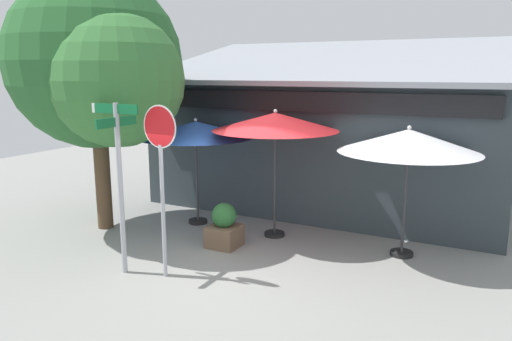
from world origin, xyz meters
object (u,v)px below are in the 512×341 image
Objects in this scene: patio_umbrella_crimson_center at (275,122)px; patio_umbrella_ivory_right at (409,141)px; shade_tree at (101,67)px; street_sign_post at (119,170)px; stop_sign at (161,161)px; sidewalk_planter at (224,227)px; patio_umbrella_royal_blue_left at (196,130)px.

patio_umbrella_crimson_center is 1.05× the size of patio_umbrella_ivory_right.
shade_tree is (-6.13, -1.45, 1.37)m from patio_umbrella_ivory_right.
stop_sign is at bearing 14.63° from street_sign_post.
sidewalk_planter is (0.16, 1.74, -1.64)m from stop_sign.
stop_sign reaches higher than patio_umbrella_crimson_center.
street_sign_post is at bearing -144.04° from patio_umbrella_ivory_right.
patio_umbrella_royal_blue_left is 2.02m from patio_umbrella_crimson_center.
shade_tree is at bearing -136.18° from patio_umbrella_royal_blue_left.
patio_umbrella_ivory_right is at bearing 19.02° from sidewalk_planter.
patio_umbrella_royal_blue_left is at bearing 179.88° from patio_umbrella_crimson_center.
shade_tree reaches higher than sidewalk_planter.
street_sign_post is 1.14× the size of patio_umbrella_ivory_right.
patio_umbrella_crimson_center is at bearing -178.13° from patio_umbrella_ivory_right.
patio_umbrella_ivory_right is at bearing 35.96° from street_sign_post.
patio_umbrella_crimson_center is (2.00, -0.00, 0.27)m from patio_umbrella_royal_blue_left.
sidewalk_planter is (-0.64, -1.06, -2.07)m from patio_umbrella_crimson_center.
street_sign_post is 0.80m from stop_sign.
patio_umbrella_crimson_center reaches higher than patio_umbrella_royal_blue_left.
patio_umbrella_royal_blue_left is (-1.20, 2.80, 0.16)m from stop_sign.
stop_sign is 1.08× the size of patio_umbrella_crimson_center.
stop_sign is at bearing -95.41° from sidewalk_planter.
patio_umbrella_ivory_right is at bearing 1.02° from patio_umbrella_royal_blue_left.
street_sign_post is at bearing -115.33° from sidewalk_planter.
shade_tree is 4.26m from sidewalk_planter.
shade_tree is at bearing -158.30° from patio_umbrella_crimson_center.
patio_umbrella_crimson_center is 3.01× the size of sidewalk_planter.
stop_sign is 1.12× the size of patio_umbrella_royal_blue_left.
patio_umbrella_ivory_right reaches higher than patio_umbrella_royal_blue_left.
street_sign_post reaches higher than patio_umbrella_ivory_right.
patio_umbrella_ivory_right is (4.70, 0.08, 0.03)m from patio_umbrella_royal_blue_left.
patio_umbrella_crimson_center is 2.41m from sidewalk_planter.
patio_umbrella_royal_blue_left is 0.97× the size of patio_umbrella_crimson_center.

